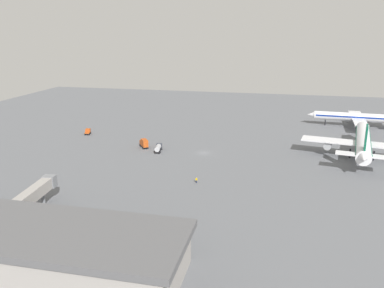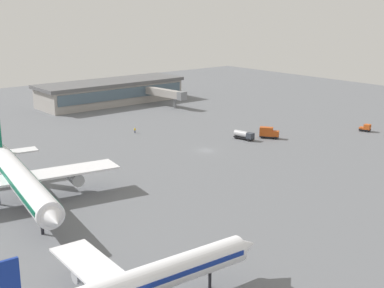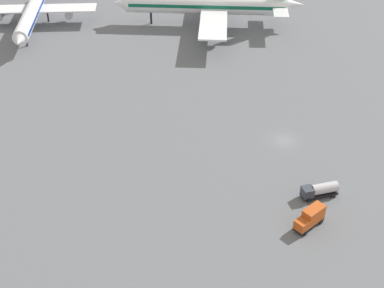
% 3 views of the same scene
% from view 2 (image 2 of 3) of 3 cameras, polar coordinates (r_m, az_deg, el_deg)
% --- Properties ---
extents(ground, '(288.00, 288.00, 0.00)m').
position_cam_2_polar(ground, '(144.12, 1.50, -0.70)').
color(ground, slate).
extents(terminal_building, '(59.51, 19.05, 8.90)m').
position_cam_2_polar(terminal_building, '(215.28, -8.67, 5.56)').
color(terminal_building, '#9E9993').
rests_on(terminal_building, ground).
extents(airplane_at_gate, '(41.12, 50.76, 15.49)m').
position_cam_2_polar(airplane_at_gate, '(108.82, -17.99, -3.54)').
color(airplane_at_gate, white).
rests_on(airplane_at_gate, ground).
extents(airplane_taxiing, '(41.28, 33.12, 12.56)m').
position_cam_2_polar(airplane_taxiing, '(68.83, -6.59, -14.87)').
color(airplane_taxiing, white).
rests_on(airplane_taxiing, ground).
extents(baggage_tug, '(2.84, 3.55, 2.30)m').
position_cam_2_polar(baggage_tug, '(174.02, 18.13, 1.66)').
color(baggage_tug, black).
rests_on(baggage_tug, ground).
extents(fuel_truck, '(2.99, 6.52, 2.50)m').
position_cam_2_polar(fuel_truck, '(156.11, 5.58, 0.98)').
color(fuel_truck, black).
rests_on(fuel_truck, ground).
extents(catering_truck, '(4.78, 5.67, 3.30)m').
position_cam_2_polar(catering_truck, '(158.41, 8.20, 1.21)').
color(catering_truck, black).
rests_on(catering_truck, ground).
extents(ground_crew_worker, '(0.58, 0.40, 1.67)m').
position_cam_2_polar(ground_crew_worker, '(164.34, -6.13, 1.47)').
color(ground_crew_worker, '#1E2338').
rests_on(ground_crew_worker, ground).
extents(jet_bridge, '(4.77, 21.84, 6.74)m').
position_cam_2_polar(jet_bridge, '(205.83, -2.85, 5.46)').
color(jet_bridge, '#9E9993').
rests_on(jet_bridge, ground).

